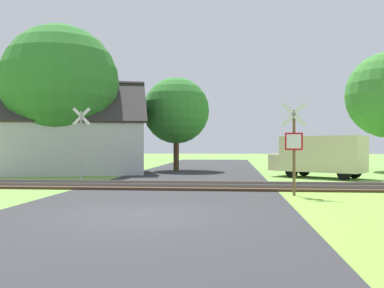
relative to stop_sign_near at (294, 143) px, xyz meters
The scene contains 9 objects.
ground_plane 6.56m from the stop_sign_near, 133.94° to the right, with size 160.00×160.00×0.00m, color #6B9942.
road_asphalt 5.37m from the stop_sign_near, 149.86° to the right, with size 7.93×80.00×0.01m, color #2D2D30.
rail_track 5.33m from the stop_sign_near, 150.40° to the left, with size 60.00×2.60×0.22m.
stop_sign_near is the anchor object (origin of this frame).
crossing_sign_far 10.80m from the stop_sign_near, 151.27° to the left, with size 0.88×0.16×3.60m.
house 16.34m from the stop_sign_near, 137.47° to the left, with size 10.08×8.30×5.87m.
tree_center 15.97m from the stop_sign_near, 112.57° to the left, with size 4.61×4.61×6.48m.
tree_left 16.64m from the stop_sign_near, 141.16° to the left, with size 7.14×7.14×9.10m.
mail_truck 8.89m from the stop_sign_near, 73.41° to the left, with size 5.10×4.28×2.24m.
Camera 1 is at (2.30, -10.46, 1.73)m, focal length 40.00 mm.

